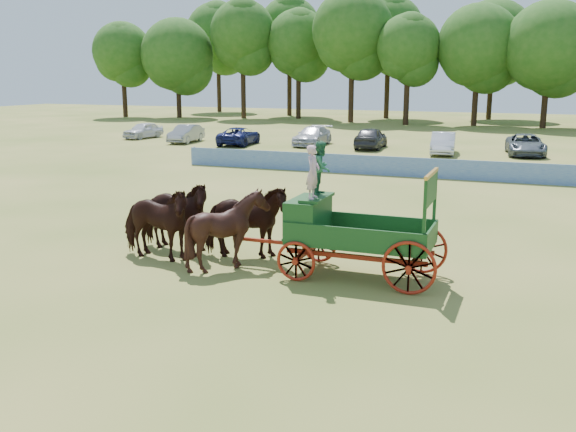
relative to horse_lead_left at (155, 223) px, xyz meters
The scene contains 9 objects.
ground 4.89m from the horse_lead_left, ahead, with size 160.00×160.00×0.00m, color #A6914B.
horse_lead_left is the anchor object (origin of this frame).
horse_lead_right 1.10m from the horse_lead_left, 90.00° to the left, with size 1.21×2.65×2.24m, color black.
horse_wheel_left 2.40m from the horse_lead_left, ahead, with size 1.81×2.04×2.25m, color black.
horse_wheel_right 2.64m from the horse_lead_left, 24.62° to the left, with size 1.21×2.65×2.24m, color black.
farm_dray 5.43m from the horse_lead_left, ahead, with size 6.00×2.00×3.63m.
sponsor_banner 18.82m from the horse_lead_left, 78.52° to the left, with size 26.00×0.08×1.05m, color #1E4AA7.
parked_cars 32.03m from the horse_lead_left, 72.75° to the left, with size 58.32×7.39×1.64m.
treeline 60.18m from the horse_lead_left, 89.59° to the left, with size 87.69×23.33×15.45m.
Camera 1 is at (5.58, -16.15, 5.42)m, focal length 40.00 mm.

